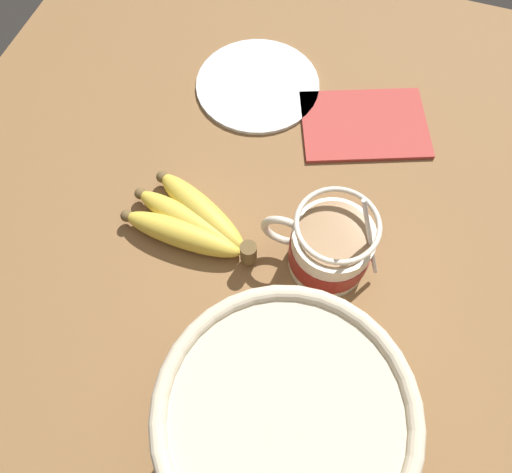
{
  "coord_description": "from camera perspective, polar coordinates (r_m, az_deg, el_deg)",
  "views": [
    {
      "loc": [
        -3.85,
        27.06,
        58.91
      ],
      "look_at": [
        4.24,
        2.54,
        7.04
      ],
      "focal_mm": 35.0,
      "sensor_mm": 36.0,
      "label": 1
    }
  ],
  "objects": [
    {
      "name": "banana_bunch",
      "position": [
        0.62,
        -7.39,
        1.57
      ],
      "size": [
        18.04,
        10.46,
        4.22
      ],
      "color": "brown",
      "rests_on": "table"
    },
    {
      "name": "table",
      "position": [
        0.64,
        4.33,
        -1.44
      ],
      "size": [
        104.15,
        104.15,
        2.53
      ],
      "color": "brown",
      "rests_on": "ground"
    },
    {
      "name": "coffee_mug",
      "position": [
        0.58,
        8.38,
        -1.26
      ],
      "size": [
        14.58,
        9.55,
        15.93
      ],
      "color": "beige",
      "rests_on": "table"
    },
    {
      "name": "napkin",
      "position": [
        0.74,
        12.27,
        12.43
      ],
      "size": [
        20.78,
        17.7,
        0.6
      ],
      "color": "#A33833",
      "rests_on": "table"
    },
    {
      "name": "small_plate",
      "position": [
        0.77,
        0.18,
        16.96
      ],
      "size": [
        18.25,
        18.25,
        0.6
      ],
      "color": "silver",
      "rests_on": "table"
    },
    {
      "name": "woven_basket",
      "position": [
        0.47,
        2.89,
        -20.91
      ],
      "size": [
        19.88,
        19.88,
        19.23
      ],
      "color": "beige",
      "rests_on": "table"
    }
  ]
}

